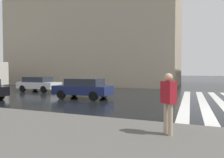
# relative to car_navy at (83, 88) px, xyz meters

# --- Properties ---
(haussmann_block_mid) EXTENTS (16.37, 25.12, 24.83)m
(haussmann_block_mid) POSITION_rel_car_navy_xyz_m (18.18, 7.06, 11.40)
(haussmann_block_mid) COLOR tan
(haussmann_block_mid) RESTS_ON ground_plane
(car_navy) EXTENTS (1.85, 4.10, 1.41)m
(car_navy) POSITION_rel_car_navy_xyz_m (0.00, 0.00, 0.00)
(car_navy) COLOR navy
(car_navy) RESTS_ON ground_plane
(car_white) EXTENTS (1.85, 4.10, 1.41)m
(car_white) POSITION_rel_car_navy_xyz_m (3.00, 6.65, 0.00)
(car_white) COLOR silver
(car_white) RESTS_ON ground_plane
(pedestrian_in_red_jacket) EXTENTS (0.45, 0.45, 1.68)m
(pedestrian_in_red_jacket) POSITION_rel_car_navy_xyz_m (-6.87, -6.53, 0.38)
(pedestrian_in_red_jacket) COLOR maroon
(pedestrian_in_red_jacket) RESTS_ON sidewalk_pavement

